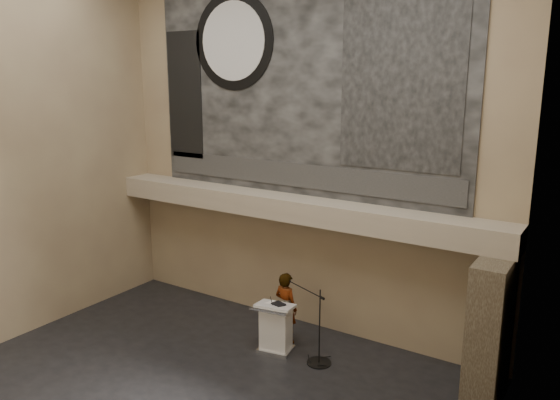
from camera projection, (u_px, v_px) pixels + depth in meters
The scene contains 19 objects.
floor at pixel (187, 398), 10.24m from camera, with size 10.00×10.00×0.00m, color black.
wall_back at pixel (299, 149), 12.56m from camera, with size 10.00×0.02×8.50m, color #816A52.
wall_left at pixel (10, 153), 11.95m from camera, with size 0.02×8.00×8.50m, color #816A52.
wall_right at pixel (481, 215), 6.64m from camera, with size 0.02×8.00×8.50m, color #816A52.
soffit at pixel (289, 207), 12.53m from camera, with size 10.00×0.80×0.50m, color gray.
sprinkler_left at pixel (233, 210), 13.40m from camera, with size 0.04×0.04×0.06m, color #B2893D.
sprinkler_right at pixel (364, 232), 11.54m from camera, with size 0.04×0.04×0.06m, color #B2893D.
banner at pixel (299, 85), 12.21m from camera, with size 8.00×0.05×5.00m, color black.
banner_text_strip at pixel (297, 175), 12.64m from camera, with size 7.76×0.02×0.55m, color #2A2A2A.
banner_clock_rim at pixel (233, 41), 12.91m from camera, with size 2.30×2.30×0.02m, color black.
banner_clock_face at pixel (233, 41), 12.90m from camera, with size 1.84×1.84×0.02m, color silver.
banner_building_print at pixel (401, 81), 10.88m from camera, with size 2.60×0.02×3.60m, color black.
banner_brick_print at pixel (185, 96), 14.05m from camera, with size 1.10×0.02×3.20m, color black.
stone_pier at pixel (490, 329), 10.05m from camera, with size 0.60×1.40×2.70m, color #3E3326.
lectern at pixel (276, 328), 11.87m from camera, with size 0.88×0.69×1.14m.
binder at pixel (278, 304), 11.70m from camera, with size 0.26×0.21×0.04m, color black.
papers at pixel (271, 303), 11.80m from camera, with size 0.19×0.26×0.01m, color silver.
speaker_person at pixel (286, 308), 12.24m from camera, with size 0.60×0.39×1.64m, color silver.
mic_stand at pixel (318, 352), 11.45m from camera, with size 1.35×0.71×1.65m.
Camera 1 is at (6.45, -6.72, 5.91)m, focal length 35.00 mm.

